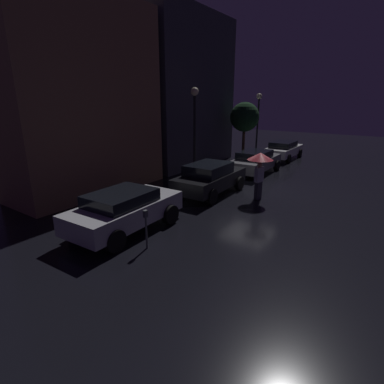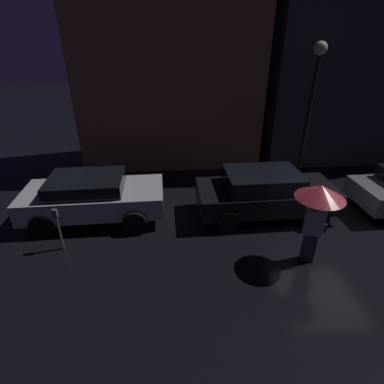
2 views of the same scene
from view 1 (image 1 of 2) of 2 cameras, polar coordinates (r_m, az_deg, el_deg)
name	(u,v)px [view 1 (image 1 of 2)]	position (r m, az deg, el deg)	size (l,w,h in m)	color
ground_plane	(250,189)	(15.50, 10.91, 0.51)	(60.00, 60.00, 0.00)	black
building_facade_left	(83,99)	(15.37, -20.00, 16.29)	(7.42, 3.00, 8.77)	#8C664C
building_facade_right	(186,92)	(21.19, -1.08, 18.52)	(7.90, 3.00, 9.72)	#3D3D47
parked_car_silver	(125,209)	(10.50, -12.67, -3.22)	(4.27, 2.05, 1.43)	#B7B7BF
parked_car_black	(210,178)	(14.37, 3.42, 2.76)	(4.34, 2.02, 1.49)	black
parked_car_grey	(255,161)	(18.97, 11.96, 5.77)	(4.59, 1.98, 1.37)	slate
parked_car_white	(284,149)	(24.23, 17.03, 7.76)	(4.52, 1.93, 1.33)	silver
pedestrian_with_umbrella	(260,162)	(13.63, 12.83, 5.59)	(1.14, 1.14, 2.14)	#383842
parking_meter	(146,225)	(9.12, -8.76, -6.24)	(0.12, 0.10, 1.24)	#4C5154
street_lamp_near	(195,116)	(16.87, 0.51, 14.20)	(0.44, 0.44, 5.00)	black
street_lamp_far	(258,111)	(25.65, 12.52, 14.79)	(0.46, 0.46, 4.85)	black
street_tree	(245,117)	(22.07, 10.00, 13.83)	(2.04, 2.04, 4.21)	#473323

